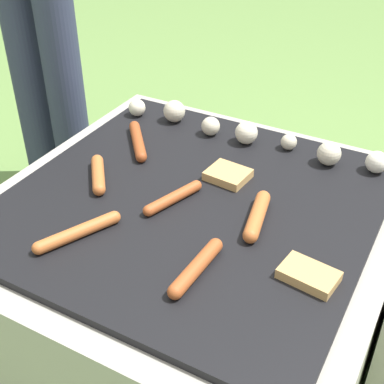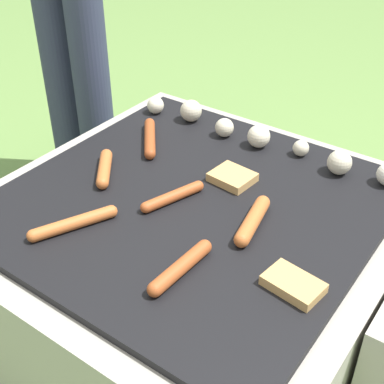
# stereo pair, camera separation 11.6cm
# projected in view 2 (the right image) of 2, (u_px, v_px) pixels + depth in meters

# --- Properties ---
(ground_plane) EXTENTS (14.00, 14.00, 0.00)m
(ground_plane) POSITION_uv_depth(u_px,v_px,m) (192.00, 323.00, 1.40)
(ground_plane) COLOR #608442
(grill) EXTENTS (0.87, 0.87, 0.40)m
(grill) POSITION_uv_depth(u_px,v_px,m) (192.00, 267.00, 1.28)
(grill) COLOR #9E998E
(grill) RESTS_ON ground_plane
(sausage_front_right) EXTENTS (0.07, 0.16, 0.02)m
(sausage_front_right) POSITION_uv_depth(u_px,v_px,m) (173.00, 196.00, 1.16)
(sausage_front_right) COLOR #A34C23
(sausage_front_right) RESTS_ON grill
(sausage_front_left) EXTENTS (0.03, 0.17, 0.03)m
(sausage_front_left) POSITION_uv_depth(u_px,v_px,m) (181.00, 267.00, 0.97)
(sausage_front_left) COLOR #A34C23
(sausage_front_left) RESTS_ON grill
(sausage_front_center) EXTENTS (0.10, 0.18, 0.03)m
(sausage_front_center) POSITION_uv_depth(u_px,v_px,m) (73.00, 223.00, 1.08)
(sausage_front_center) COLOR #B7602D
(sausage_front_center) RESTS_ON grill
(sausage_mid_left) EXTENTS (0.06, 0.16, 0.03)m
(sausage_mid_left) POSITION_uv_depth(u_px,v_px,m) (253.00, 220.00, 1.08)
(sausage_mid_left) COLOR #B7602D
(sausage_mid_left) RESTS_ON grill
(sausage_back_center) EXTENTS (0.11, 0.12, 0.03)m
(sausage_back_center) POSITION_uv_depth(u_px,v_px,m) (104.00, 169.00, 1.25)
(sausage_back_center) COLOR #B7602D
(sausage_back_center) RESTS_ON grill
(sausage_back_left) EXTENTS (0.13, 0.15, 0.03)m
(sausage_back_left) POSITION_uv_depth(u_px,v_px,m) (150.00, 138.00, 1.37)
(sausage_back_left) COLOR #93421E
(sausage_back_left) RESTS_ON grill
(bread_slice_right) EXTENTS (0.10, 0.09, 0.02)m
(bread_slice_right) POSITION_uv_depth(u_px,v_px,m) (232.00, 177.00, 1.23)
(bread_slice_right) COLOR tan
(bread_slice_right) RESTS_ON grill
(bread_slice_left) EXTENTS (0.11, 0.08, 0.02)m
(bread_slice_left) POSITION_uv_depth(u_px,v_px,m) (293.00, 284.00, 0.94)
(bread_slice_left) COLOR tan
(bread_slice_left) RESTS_ON grill
(mushroom_row) EXTENTS (0.71, 0.08, 0.06)m
(mushroom_row) POSITION_uv_depth(u_px,v_px,m) (260.00, 136.00, 1.35)
(mushroom_row) COLOR beige
(mushroom_row) RESTS_ON grill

